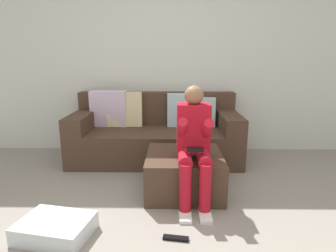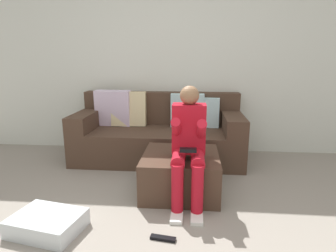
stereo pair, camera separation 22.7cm
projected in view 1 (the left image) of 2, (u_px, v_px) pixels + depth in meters
wall_back at (168, 49)px, 3.81m from camera, size 6.38×0.10×2.80m
couch_sectional at (155, 134)px, 3.65m from camera, size 2.09×0.88×0.87m
ottoman at (184, 172)px, 2.75m from camera, size 0.72×0.73×0.38m
person_seated at (194, 141)px, 2.47m from camera, size 0.30×0.60×1.04m
storage_bin at (55, 228)px, 2.06m from camera, size 0.57×0.46×0.13m
remote_near_ottoman at (176, 238)px, 2.03m from camera, size 0.19×0.07×0.02m
remote_by_storage_bin at (83, 225)px, 2.19m from camera, size 0.19×0.11×0.02m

